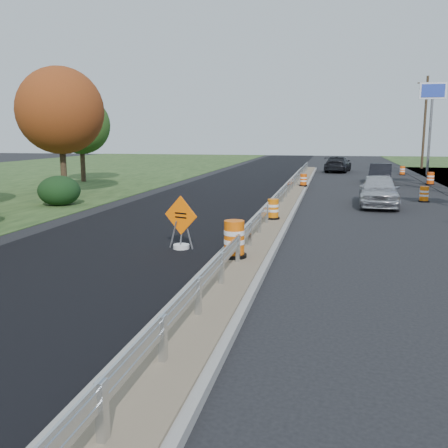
% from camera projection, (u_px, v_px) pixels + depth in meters
% --- Properties ---
extents(ground, '(140.00, 140.00, 0.00)m').
position_uv_depth(ground, '(259.00, 239.00, 17.05)').
color(ground, black).
rests_on(ground, ground).
extents(milled_overlay, '(7.20, 120.00, 0.01)m').
position_uv_depth(milled_overlay, '(206.00, 199.00, 27.58)').
color(milled_overlay, black).
rests_on(milled_overlay, ground).
extents(median, '(1.60, 55.00, 0.23)m').
position_uv_depth(median, '(282.00, 204.00, 24.73)').
color(median, gray).
rests_on(median, ground).
extents(guardrail, '(0.10, 46.15, 0.72)m').
position_uv_depth(guardrail, '(285.00, 190.00, 25.58)').
color(guardrail, silver).
rests_on(guardrail, median).
extents(pylon_sign_north, '(2.20, 0.30, 7.90)m').
position_uv_depth(pylon_sign_north, '(432.00, 99.00, 42.58)').
color(pylon_sign_north, slate).
rests_on(pylon_sign_north, ground).
extents(utility_pole_north, '(1.90, 0.26, 9.40)m').
position_uv_depth(utility_pole_north, '(425.00, 121.00, 51.30)').
color(utility_pole_north, '#473523').
rests_on(utility_pole_north, ground).
extents(hedge_north, '(2.09, 2.09, 1.52)m').
position_uv_depth(hedge_north, '(59.00, 191.00, 24.98)').
color(hedge_north, black).
rests_on(hedge_north, ground).
extents(tree_near_red, '(4.95, 4.95, 7.35)m').
position_uv_depth(tree_near_red, '(60.00, 111.00, 28.51)').
color(tree_near_red, '#473523').
rests_on(tree_near_red, ground).
extents(tree_near_back, '(4.29, 4.29, 6.37)m').
position_uv_depth(tree_near_back, '(81.00, 125.00, 36.95)').
color(tree_near_back, '#473523').
rests_on(tree_near_back, ground).
extents(caution_sign, '(1.16, 0.51, 1.68)m').
position_uv_depth(caution_sign, '(181.00, 236.00, 15.52)').
color(caution_sign, white).
rests_on(caution_sign, ground).
extents(barrel_median_near, '(0.69, 0.69, 1.01)m').
position_uv_depth(barrel_median_near, '(234.00, 240.00, 13.53)').
color(barrel_median_near, black).
rests_on(barrel_median_near, median).
extents(barrel_median_mid, '(0.54, 0.54, 0.79)m').
position_uv_depth(barrel_median_mid, '(273.00, 209.00, 19.70)').
color(barrel_median_mid, black).
rests_on(barrel_median_mid, median).
extents(barrel_median_far, '(0.53, 0.53, 0.78)m').
position_uv_depth(barrel_median_far, '(303.00, 180.00, 32.35)').
color(barrel_median_far, black).
rests_on(barrel_median_far, median).
extents(barrel_shoulder_near, '(0.56, 0.56, 0.82)m').
position_uv_depth(barrel_shoulder_near, '(424.00, 195.00, 26.40)').
color(barrel_shoulder_near, black).
rests_on(barrel_shoulder_near, ground).
extents(barrel_shoulder_mid, '(0.61, 0.61, 0.89)m').
position_uv_depth(barrel_shoulder_mid, '(430.00, 179.00, 35.38)').
color(barrel_shoulder_mid, black).
rests_on(barrel_shoulder_mid, ground).
extents(barrel_shoulder_far, '(0.53, 0.53, 0.78)m').
position_uv_depth(barrel_shoulder_far, '(402.00, 171.00, 43.92)').
color(barrel_shoulder_far, black).
rests_on(barrel_shoulder_far, ground).
extents(car_silver, '(2.07, 4.74, 1.59)m').
position_uv_depth(car_silver, '(379.00, 190.00, 24.75)').
color(car_silver, silver).
rests_on(car_silver, ground).
extents(car_dark_mid, '(1.98, 4.51, 1.44)m').
position_uv_depth(car_dark_mid, '(380.00, 174.00, 36.26)').
color(car_dark_mid, black).
rests_on(car_dark_mid, ground).
extents(car_dark_far, '(2.80, 5.45, 1.51)m').
position_uv_depth(car_dark_far, '(338.00, 164.00, 47.56)').
color(car_dark_far, black).
rests_on(car_dark_far, ground).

